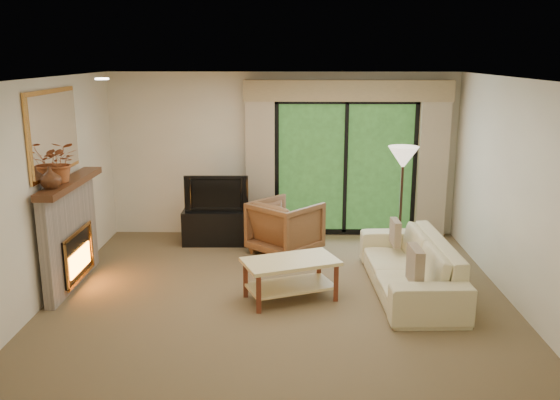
{
  "coord_description": "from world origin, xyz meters",
  "views": [
    {
      "loc": [
        0.14,
        -6.84,
        2.86
      ],
      "look_at": [
        0.0,
        0.3,
        1.1
      ],
      "focal_mm": 38.0,
      "sensor_mm": 36.0,
      "label": 1
    }
  ],
  "objects_px": {
    "armchair": "(285,227)",
    "coffee_table": "(290,279)",
    "media_console": "(218,226)",
    "sofa": "(410,265)"
  },
  "relations": [
    {
      "from": "sofa",
      "to": "coffee_table",
      "type": "xyz_separation_m",
      "value": [
        -1.47,
        -0.3,
        -0.09
      ]
    },
    {
      "from": "armchair",
      "to": "sofa",
      "type": "relative_size",
      "value": 0.38
    },
    {
      "from": "media_console",
      "to": "coffee_table",
      "type": "relative_size",
      "value": 0.97
    },
    {
      "from": "armchair",
      "to": "sofa",
      "type": "distance_m",
      "value": 2.08
    },
    {
      "from": "media_console",
      "to": "sofa",
      "type": "distance_m",
      "value": 3.2
    },
    {
      "from": "armchair",
      "to": "sofa",
      "type": "bearing_deg",
      "value": -179.82
    },
    {
      "from": "armchair",
      "to": "media_console",
      "type": "bearing_deg",
      "value": 18.07
    },
    {
      "from": "media_console",
      "to": "sofa",
      "type": "xyz_separation_m",
      "value": [
        2.6,
        -1.86,
        0.07
      ]
    },
    {
      "from": "armchair",
      "to": "sofa",
      "type": "height_order",
      "value": "armchair"
    },
    {
      "from": "armchair",
      "to": "coffee_table",
      "type": "xyz_separation_m",
      "value": [
        0.08,
        -1.69,
        -0.15
      ]
    }
  ]
}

